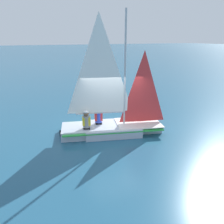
# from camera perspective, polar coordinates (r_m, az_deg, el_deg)

# --- Properties ---
(ground_plane) EXTENTS (260.00, 260.00, 0.00)m
(ground_plane) POSITION_cam_1_polar(r_m,az_deg,el_deg) (9.87, -0.00, -5.39)
(ground_plane) COLOR #235675
(sailboat_main) EXTENTS (4.60, 2.74, 5.13)m
(sailboat_main) POSITION_cam_1_polar(r_m,az_deg,el_deg) (9.60, -0.09, -1.63)
(sailboat_main) COLOR #B2BCCC
(sailboat_main) RESTS_ON ground_plane
(sailor_helm) EXTENTS (0.40, 0.37, 1.16)m
(sailor_helm) POSITION_cam_1_polar(r_m,az_deg,el_deg) (9.77, -3.54, -1.68)
(sailor_helm) COLOR black
(sailor_helm) RESTS_ON ground_plane
(sailor_crew) EXTENTS (0.40, 0.37, 1.16)m
(sailor_crew) POSITION_cam_1_polar(r_m,az_deg,el_deg) (9.28, -6.68, -2.90)
(sailor_crew) COLOR black
(sailor_crew) RESTS_ON ground_plane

